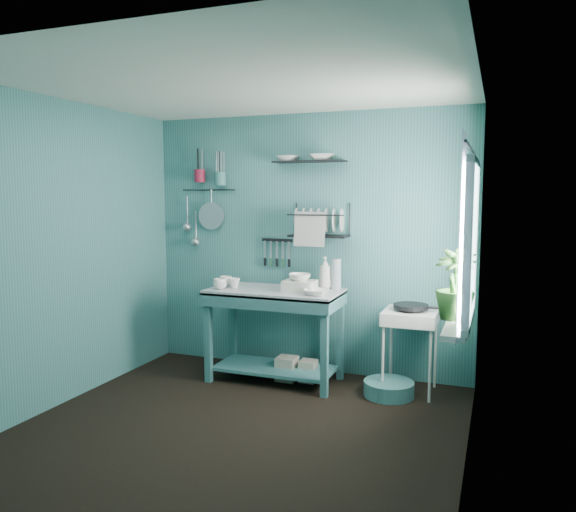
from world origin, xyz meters
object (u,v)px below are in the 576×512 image
(mug_left, at_px, (220,284))
(mug_mid, at_px, (235,283))
(soap_bottle, at_px, (325,273))
(floor_basin, at_px, (389,389))
(frying_pan, at_px, (411,306))
(utensil_cup_magenta, at_px, (200,176))
(wash_tub, at_px, (300,286))
(storage_tin_large, at_px, (287,368))
(colander, at_px, (211,216))
(storage_tin_small, at_px, (308,371))
(mug_right, at_px, (226,281))
(utensil_cup_teal, at_px, (220,179))
(dish_rack, at_px, (319,220))
(work_counter, at_px, (275,335))
(potted_plant, at_px, (455,284))
(water_bottle, at_px, (336,274))
(hotplate_stand, at_px, (410,351))

(mug_left, distance_m, mug_mid, 0.14)
(soap_bottle, relative_size, floor_basin, 0.69)
(frying_pan, distance_m, utensil_cup_magenta, 2.48)
(wash_tub, height_order, utensil_cup_magenta, utensil_cup_magenta)
(storage_tin_large, bearing_deg, colander, 160.50)
(utensil_cup_magenta, height_order, storage_tin_small, utensil_cup_magenta)
(mug_mid, height_order, utensil_cup_magenta, utensil_cup_magenta)
(mug_right, distance_m, utensil_cup_teal, 1.07)
(mug_mid, distance_m, utensil_cup_teal, 1.12)
(utensil_cup_teal, relative_size, storage_tin_small, 0.65)
(dish_rack, relative_size, floor_basin, 1.27)
(mug_left, height_order, dish_rack, dish_rack)
(dish_rack, bearing_deg, wash_tub, -104.66)
(work_counter, height_order, potted_plant, potted_plant)
(utensil_cup_magenta, xyz_separation_m, potted_plant, (2.59, -0.91, -0.83))
(mug_right, xyz_separation_m, storage_tin_large, (0.60, 0.05, -0.80))
(wash_tub, distance_m, colander, 1.33)
(storage_tin_small, height_order, floor_basin, storage_tin_small)
(work_counter, relative_size, mug_right, 9.88)
(colander, xyz_separation_m, potted_plant, (2.48, -0.94, -0.43))
(frying_pan, height_order, utensil_cup_magenta, utensil_cup_magenta)
(wash_tub, bearing_deg, soap_bottle, 52.31)
(frying_pan, bearing_deg, storage_tin_small, -176.57)
(storage_tin_small, bearing_deg, utensil_cup_magenta, 167.56)
(utensil_cup_magenta, distance_m, colander, 0.42)
(mug_mid, height_order, floor_basin, mug_mid)
(wash_tub, xyz_separation_m, water_bottle, (0.27, 0.24, 0.09))
(utensil_cup_teal, bearing_deg, mug_left, -64.13)
(mug_left, bearing_deg, dish_rack, 30.28)
(wash_tub, height_order, floor_basin, wash_tub)
(colander, height_order, potted_plant, colander)
(wash_tub, bearing_deg, work_counter, 175.43)
(soap_bottle, height_order, colander, colander)
(wash_tub, xyz_separation_m, utensil_cup_magenta, (-1.22, 0.38, 1.01))
(dish_rack, height_order, utensil_cup_teal, utensil_cup_teal)
(storage_tin_small, xyz_separation_m, floor_basin, (0.77, -0.11, -0.04))
(storage_tin_small, bearing_deg, frying_pan, 3.43)
(storage_tin_large, relative_size, floor_basin, 0.51)
(hotplate_stand, bearing_deg, utensil_cup_magenta, 168.29)
(colander, xyz_separation_m, storage_tin_small, (1.16, -0.31, -1.41))
(potted_plant, distance_m, storage_tin_small, 1.77)
(dish_rack, distance_m, storage_tin_large, 1.42)
(wash_tub, height_order, dish_rack, dish_rack)
(hotplate_stand, bearing_deg, wash_tub, -176.74)
(work_counter, bearing_deg, frying_pan, -5.23)
(dish_rack, relative_size, storage_tin_large, 2.50)
(mug_left, distance_m, water_bottle, 1.07)
(colander, distance_m, potted_plant, 2.69)
(frying_pan, height_order, dish_rack, dish_rack)
(frying_pan, height_order, storage_tin_large, frying_pan)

